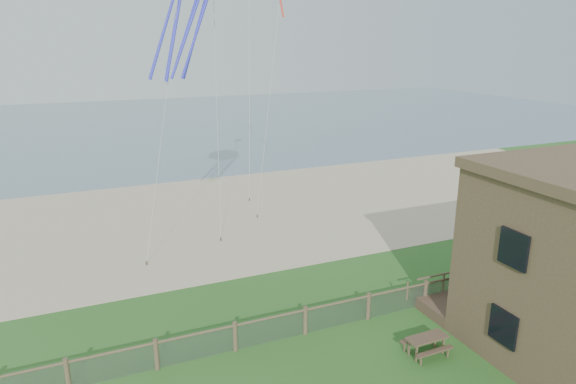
# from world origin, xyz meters

# --- Properties ---
(sand_beach) EXTENTS (72.00, 20.00, 0.02)m
(sand_beach) POSITION_xyz_m (0.00, 22.00, 0.00)
(sand_beach) COLOR #C1AA8B
(sand_beach) RESTS_ON ground
(ocean) EXTENTS (160.00, 68.00, 0.02)m
(ocean) POSITION_xyz_m (0.00, 66.00, 0.00)
(ocean) COLOR slate
(ocean) RESTS_ON ground
(chainlink_fence) EXTENTS (36.20, 0.20, 1.25)m
(chainlink_fence) POSITION_xyz_m (0.00, 6.00, 0.55)
(chainlink_fence) COLOR #483528
(chainlink_fence) RESTS_ON ground
(motel_deck) EXTENTS (15.00, 2.00, 0.50)m
(motel_deck) POSITION_xyz_m (13.00, 5.00, 0.25)
(motel_deck) COLOR brown
(motel_deck) RESTS_ON ground
(picnic_table) EXTENTS (1.65, 1.26, 0.69)m
(picnic_table) POSITION_xyz_m (3.67, 2.88, 0.34)
(picnic_table) COLOR brown
(picnic_table) RESTS_ON ground
(octopus_kite) EXTENTS (3.81, 3.16, 6.76)m
(octopus_kite) POSITION_xyz_m (-2.99, 12.52, 13.22)
(octopus_kite) COLOR #FF2843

